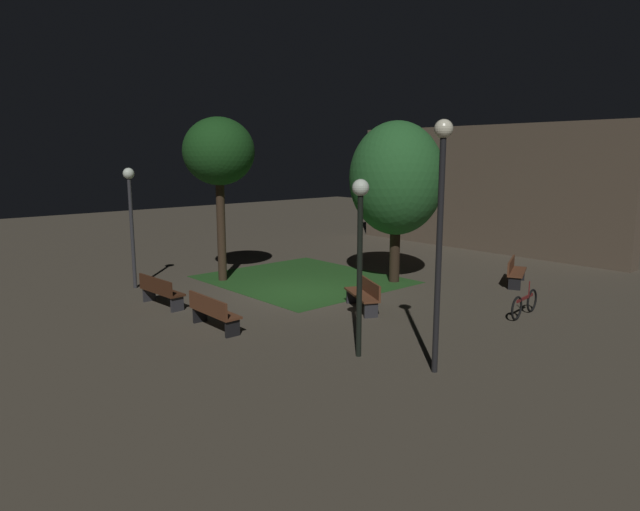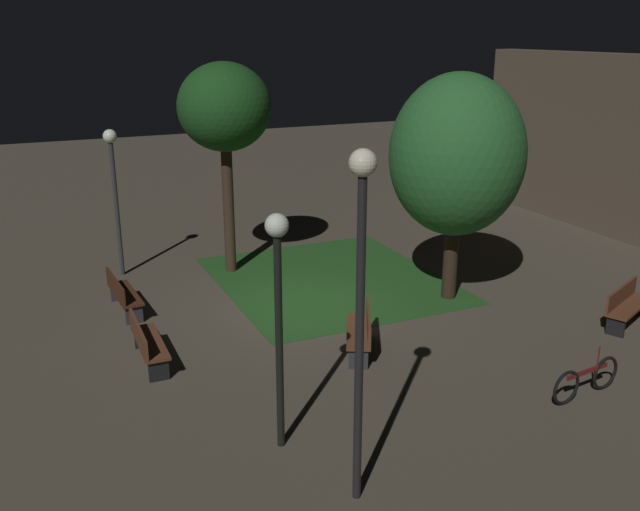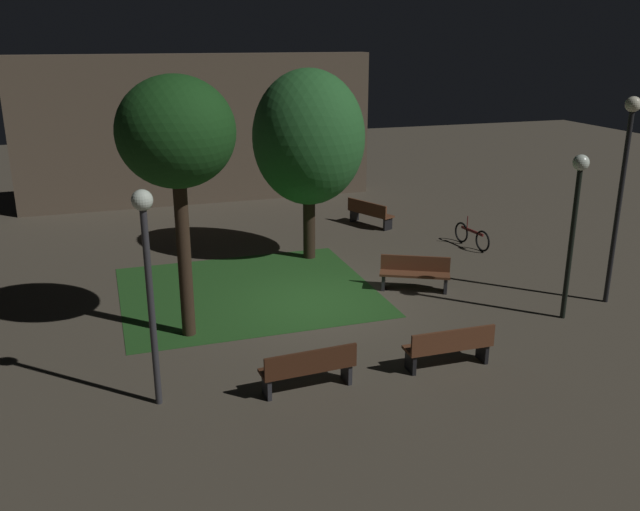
# 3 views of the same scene
# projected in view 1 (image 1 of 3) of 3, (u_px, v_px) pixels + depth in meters

# --- Properties ---
(ground_plane) EXTENTS (60.00, 60.00, 0.00)m
(ground_plane) POSITION_uv_depth(u_px,v_px,m) (299.00, 293.00, 17.86)
(ground_plane) COLOR #4C4438
(grass_lawn) EXTENTS (6.40, 5.70, 0.01)m
(grass_lawn) POSITION_uv_depth(u_px,v_px,m) (303.00, 279.00, 19.83)
(grass_lawn) COLOR #23511E
(grass_lawn) RESTS_ON ground
(bench_by_lamp) EXTENTS (1.82, 0.58, 0.88)m
(bench_by_lamp) POSITION_uv_depth(u_px,v_px,m) (160.00, 290.00, 16.22)
(bench_by_lamp) COLOR #422314
(bench_by_lamp) RESTS_ON ground
(bench_corner) EXTENTS (1.81, 0.50, 0.88)m
(bench_corner) POSITION_uv_depth(u_px,v_px,m) (213.00, 311.00, 14.06)
(bench_corner) COLOR brown
(bench_corner) RESTS_ON ground
(bench_near_trees) EXTENTS (1.18, 1.84, 0.88)m
(bench_near_trees) POSITION_uv_depth(u_px,v_px,m) (515.00, 271.00, 18.97)
(bench_near_trees) COLOR brown
(bench_near_trees) RESTS_ON ground
(bench_front_left) EXTENTS (1.82, 1.24, 0.88)m
(bench_front_left) POSITION_uv_depth(u_px,v_px,m) (364.00, 293.00, 15.87)
(bench_front_left) COLOR brown
(bench_front_left) RESTS_ON ground
(tree_back_right) EXTENTS (3.20, 3.20, 5.50)m
(tree_back_right) POSITION_uv_depth(u_px,v_px,m) (396.00, 179.00, 18.88)
(tree_back_right) COLOR #2D2116
(tree_back_right) RESTS_ON ground
(tree_lawn_side) EXTENTS (2.44, 2.44, 5.63)m
(tree_lawn_side) POSITION_uv_depth(u_px,v_px,m) (219.00, 153.00, 18.95)
(tree_lawn_side) COLOR #38281C
(tree_lawn_side) RESTS_ON ground
(lamp_post_near_wall) EXTENTS (0.36, 0.36, 5.03)m
(lamp_post_near_wall) POSITION_uv_depth(u_px,v_px,m) (441.00, 207.00, 10.80)
(lamp_post_near_wall) COLOR black
(lamp_post_near_wall) RESTS_ON ground
(lamp_post_plaza_east) EXTENTS (0.36, 0.36, 3.87)m
(lamp_post_plaza_east) POSITION_uv_depth(u_px,v_px,m) (360.00, 235.00, 11.81)
(lamp_post_plaza_east) COLOR black
(lamp_post_plaza_east) RESTS_ON ground
(lamp_post_plaza_west) EXTENTS (0.36, 0.36, 3.96)m
(lamp_post_plaza_west) POSITION_uv_depth(u_px,v_px,m) (131.00, 206.00, 18.09)
(lamp_post_plaza_west) COLOR #333338
(lamp_post_plaza_west) RESTS_ON ground
(bicycle) EXTENTS (0.27, 1.72, 0.93)m
(bicycle) POSITION_uv_depth(u_px,v_px,m) (525.00, 304.00, 15.29)
(bicycle) COLOR black
(bicycle) RESTS_ON ground
(building_wall_backdrop) EXTENTS (13.69, 0.80, 5.68)m
(building_wall_backdrop) POSITION_uv_depth(u_px,v_px,m) (480.00, 188.00, 25.72)
(building_wall_backdrop) COLOR brown
(building_wall_backdrop) RESTS_ON ground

